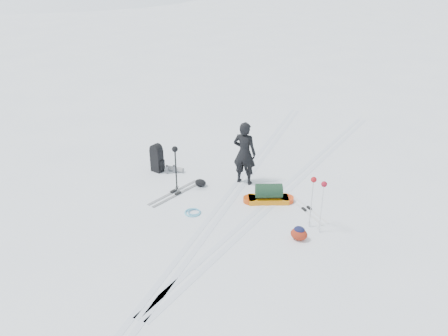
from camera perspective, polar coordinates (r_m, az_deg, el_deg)
The scene contains 13 objects.
ground at distance 12.61m, azimuth 0.40°, elevation -4.32°, with size 200.00×200.00×0.00m, color white.
ski_tracks at distance 13.11m, azimuth 4.44°, elevation -3.13°, with size 3.38×17.97×0.01m.
skier at distance 13.21m, azimuth 2.69°, elevation 1.94°, with size 0.73×0.48×1.99m, color black.
pulk_sled at distance 12.54m, azimuth 5.85°, elevation -3.54°, with size 1.49×1.02×0.56m.
expedition_rucksack at distance 14.33m, azimuth -8.48°, elevation 1.19°, with size 1.04×0.49×0.95m.
ski_poles_black at distance 12.73m, azimuth -6.40°, elevation 1.75°, with size 0.18×0.20×1.44m.
ski_poles_silver at distance 10.98m, azimuth 12.21°, elevation -2.54°, with size 0.44×0.28×1.45m.
touring_skis_grey at distance 13.07m, azimuth -6.34°, elevation -3.26°, with size 0.79×1.99×0.07m.
touring_skis_white at distance 12.39m, azimuth 10.73°, elevation -5.32°, with size 1.47×1.28×0.06m.
rope_coil at distance 12.05m, azimuth -4.05°, elevation -5.78°, with size 0.58×0.58×0.05m.
small_daypack at distance 11.04m, azimuth 9.77°, elevation -8.41°, with size 0.50×0.43×0.36m.
thermos_pair at distance 14.25m, azimuth -7.01°, elevation -0.18°, with size 0.27×0.22×0.30m.
stuff_sack at distance 13.39m, azimuth -3.09°, elevation -1.93°, with size 0.43×0.39×0.22m.
Camera 1 is at (4.54, -9.96, 6.26)m, focal length 35.00 mm.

